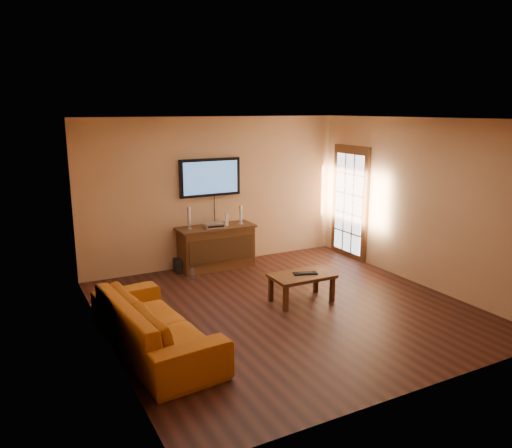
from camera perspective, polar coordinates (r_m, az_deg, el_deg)
ground_plane at (r=7.37m, az=3.37°, el=-9.57°), size 5.00×5.00×0.00m
room_walls at (r=7.43m, az=1.05°, el=4.20°), size 5.00×5.00×5.00m
french_door at (r=9.78m, az=10.67°, el=2.31°), size 0.07×1.02×2.22m
media_console at (r=9.07m, az=-4.55°, el=-2.63°), size 1.41×0.54×0.77m
television at (r=9.02m, az=-5.26°, el=5.33°), size 1.15×0.08×0.68m
coffee_table at (r=7.50m, az=5.25°, el=-6.20°), size 0.93×0.57×0.43m
sofa at (r=6.14m, az=-11.57°, el=-10.14°), size 0.87×2.31×0.88m
speaker_left at (r=8.79m, az=-7.68°, el=0.58°), size 0.11×0.11×0.39m
speaker_right at (r=9.10m, az=-1.76°, el=0.98°), size 0.09×0.09×0.34m
av_receiver at (r=8.89m, az=-4.81°, el=-0.14°), size 0.37×0.28×0.08m
game_console at (r=9.04m, az=-3.37°, el=0.55°), size 0.09×0.16×0.22m
subwoofer at (r=8.98m, az=-8.50°, el=-4.69°), size 0.25×0.25×0.24m
bottle at (r=8.56m, az=-7.29°, el=-5.69°), size 0.07×0.07×0.21m
keyboard at (r=7.50m, az=5.65°, el=-5.62°), size 0.38×0.24×0.02m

